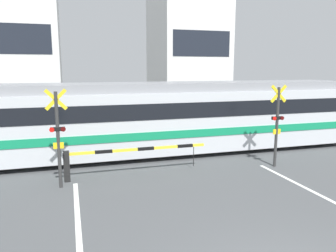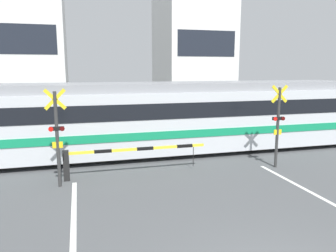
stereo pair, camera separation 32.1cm
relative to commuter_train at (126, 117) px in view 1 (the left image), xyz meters
The scene contains 10 objects.
rail_track_near 2.22m from the commuter_train, 29.15° to the right, with size 50.00×0.10×0.08m.
rail_track_far 2.22m from the commuter_train, 29.15° to the left, with size 50.00×0.10×0.08m.
commuter_train is the anchor object (origin of this frame).
crossing_barrier_near 3.06m from the commuter_train, 109.93° to the right, with size 5.08×0.20×1.06m.
crossing_barrier_far 4.53m from the commuter_train, 36.43° to the left, with size 5.08×0.20×1.06m.
crossing_signal_left 4.25m from the commuter_train, 129.67° to the right, with size 0.68×0.15×3.19m.
crossing_signal_right 6.21m from the commuter_train, 31.74° to the right, with size 0.68×0.15×3.19m.
pedestrian 4.40m from the commuter_train, 81.52° to the left, with size 0.38×0.22×1.65m.
building_left_of_street 17.11m from the commuter_train, 110.41° to the left, with size 5.94×7.39×10.64m.
building_right_of_street 18.16m from the commuter_train, 61.68° to the left, with size 6.02×7.39×10.57m.
Camera 1 is at (-3.59, -4.03, 3.81)m, focal length 35.00 mm.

